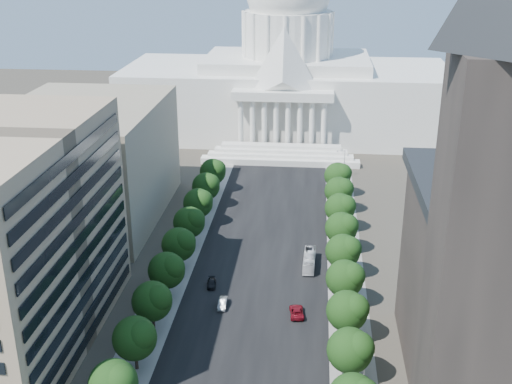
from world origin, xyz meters
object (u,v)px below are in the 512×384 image
(car_red, at_px, (297,312))
(car_dark_b, at_px, (212,283))
(car_silver, at_px, (223,303))
(city_bus, at_px, (309,260))

(car_red, relative_size, car_dark_b, 1.30)
(car_silver, bearing_deg, city_bus, 46.95)
(car_dark_b, distance_m, city_bus, 23.33)
(car_dark_b, xyz_separation_m, city_bus, (20.56, 11.00, 0.86))
(car_silver, height_order, car_dark_b, car_silver)
(car_red, bearing_deg, city_bus, -102.33)
(car_silver, xyz_separation_m, city_bus, (17.04, 18.90, 0.72))
(car_red, height_order, car_dark_b, car_red)
(car_silver, distance_m, city_bus, 25.46)
(car_red, relative_size, city_bus, 0.53)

